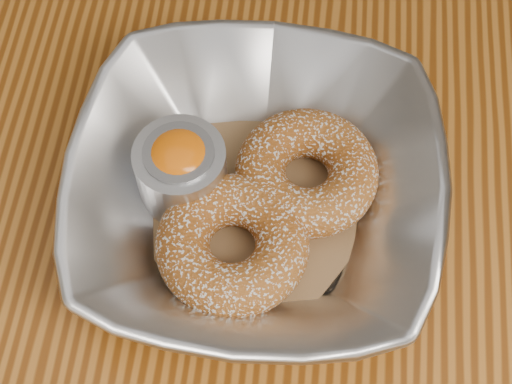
# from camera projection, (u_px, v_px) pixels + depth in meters

# --- Properties ---
(table) EXTENTS (1.20, 0.80, 0.75)m
(table) POSITION_uv_depth(u_px,v_px,m) (101.00, 331.00, 0.60)
(table) COLOR brown
(table) RESTS_ON ground_plane
(serving_bowl) EXTENTS (0.24, 0.24, 0.06)m
(serving_bowl) POSITION_uv_depth(u_px,v_px,m) (256.00, 192.00, 0.51)
(serving_bowl) COLOR #B4B6BB
(serving_bowl) RESTS_ON table
(parchment) EXTENTS (0.20, 0.20, 0.00)m
(parchment) POSITION_uv_depth(u_px,v_px,m) (256.00, 207.00, 0.53)
(parchment) COLOR olive
(parchment) RESTS_ON table
(donut_back) EXTENTS (0.11, 0.11, 0.03)m
(donut_back) POSITION_uv_depth(u_px,v_px,m) (307.00, 172.00, 0.52)
(donut_back) COLOR #904C19
(donut_back) RESTS_ON parchment
(donut_front) EXTENTS (0.10, 0.10, 0.03)m
(donut_front) POSITION_uv_depth(u_px,v_px,m) (233.00, 244.00, 0.50)
(donut_front) COLOR #904C19
(donut_front) RESTS_ON parchment
(ramekin) EXTENTS (0.06, 0.06, 0.06)m
(ramekin) POSITION_uv_depth(u_px,v_px,m) (181.00, 169.00, 0.51)
(ramekin) COLOR #B4B6BB
(ramekin) RESTS_ON table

